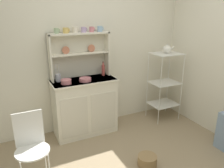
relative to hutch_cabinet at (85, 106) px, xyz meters
The scene contains 17 objects.
wall_back 0.87m from the hutch_cabinet, 49.62° to the left, with size 3.84×0.05×2.50m, color silver.
hutch_cabinet is the anchor object (origin of this frame).
hutch_shelf_unit 0.84m from the hutch_cabinet, 90.00° to the left, with size 0.90×0.18×0.68m.
bakers_rack 1.45m from the hutch_cabinet, ahead, with size 0.48×0.38×1.18m.
wire_chair 1.20m from the hutch_cabinet, 137.59° to the right, with size 0.36×0.36×0.85m.
floor_basket 1.25m from the hutch_cabinet, 69.21° to the right, with size 0.24×0.24×0.13m, color #93754C.
cup_sage_0 1.19m from the hutch_cabinet, 159.10° to the left, with size 0.08×0.07×0.08m.
cup_gold_1 1.16m from the hutch_cabinet, 147.13° to the left, with size 0.10×0.08×0.08m.
cup_cream_2 1.15m from the hutch_cabinet, 114.56° to the left, with size 0.09×0.07×0.08m.
cup_lilac_3 1.15m from the hutch_cabinet, 58.66° to the left, with size 0.09×0.07×0.08m.
cup_rose_4 1.17m from the hutch_cabinet, 31.75° to the left, with size 0.08×0.07×0.08m.
cup_sky_5 1.20m from the hutch_cabinet, 20.37° to the left, with size 0.09×0.08×0.08m.
bowl_mixing_large 0.54m from the hutch_cabinet, 165.46° to the right, with size 0.15×0.15×0.06m, color #D17A84.
bowl_floral_medium 0.46m from the hutch_cabinet, 90.00° to the right, with size 0.17×0.17×0.05m, color #D17A84.
jam_bottle 0.63m from the hutch_cabinet, 13.56° to the left, with size 0.05×0.05×0.22m.
utensil_jar 0.61m from the hutch_cabinet, 167.70° to the left, with size 0.08×0.08×0.25m.
porcelain_teapot 1.63m from the hutch_cabinet, ahead, with size 0.22×0.13×0.16m.
Camera 1 is at (-1.23, -1.67, 1.87)m, focal length 35.88 mm.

